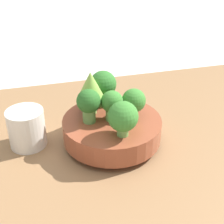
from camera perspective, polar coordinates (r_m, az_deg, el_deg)
The scene contains 10 objects.
ground_plane at distance 0.77m, azimuth 2.67°, elevation -8.16°, with size 6.00×6.00×0.00m, color silver.
table at distance 0.76m, azimuth 2.71°, elevation -7.09°, with size 1.15×0.79×0.04m.
bowl at distance 0.74m, azimuth 0.00°, elevation -3.13°, with size 0.23×0.23×0.06m.
broccoli_floret_right at distance 0.72m, azimuth 4.00°, elevation 2.03°, with size 0.06×0.06×0.07m.
broccoli_floret_back at distance 0.76m, azimuth -1.63°, elevation 4.93°, with size 0.06×0.06×0.09m.
romanesco_piece_far at distance 0.72m, azimuth -3.91°, elevation 4.52°, with size 0.07×0.07×0.11m.
broccoli_floret_left at distance 0.69m, azimuth -4.29°, elevation 1.59°, with size 0.05×0.05×0.08m.
broccoli_floret_center at distance 0.70m, azimuth 0.00°, elevation 1.53°, with size 0.05×0.05×0.07m.
broccoli_floret_front at distance 0.65m, azimuth 2.02°, elevation -0.95°, with size 0.06×0.06×0.08m.
cup at distance 0.75m, azimuth -15.33°, elevation -2.87°, with size 0.09×0.09×0.09m.
Camera 1 is at (-0.19, -0.57, 0.48)m, focal length 50.00 mm.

